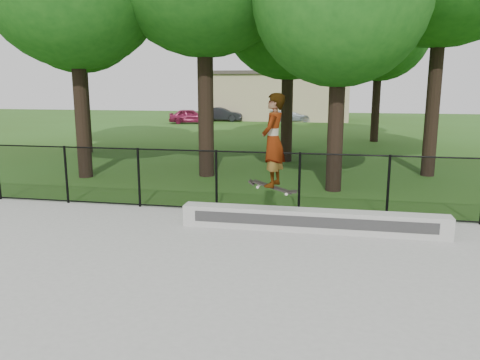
# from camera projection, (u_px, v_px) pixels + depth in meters

# --- Properties ---
(ground) EXTENTS (100.00, 100.00, 0.00)m
(ground) POSITION_uv_depth(u_px,v_px,m) (102.00, 338.00, 5.81)
(ground) COLOR #2E5117
(ground) RESTS_ON ground
(concrete_slab) EXTENTS (14.00, 12.00, 0.06)m
(concrete_slab) POSITION_uv_depth(u_px,v_px,m) (102.00, 335.00, 5.80)
(concrete_slab) COLOR gray
(concrete_slab) RESTS_ON ground
(grind_ledge) EXTENTS (5.54, 0.40, 0.46)m
(grind_ledge) POSITION_uv_depth(u_px,v_px,m) (312.00, 220.00, 9.82)
(grind_ledge) COLOR #B2B2AD
(grind_ledge) RESTS_ON concrete_slab
(car_a) EXTENTS (3.69, 2.15, 1.19)m
(car_a) POSITION_uv_depth(u_px,v_px,m) (191.00, 116.00, 38.14)
(car_a) COLOR maroon
(car_a) RESTS_ON ground
(car_b) EXTENTS (3.31, 1.31, 1.20)m
(car_b) POSITION_uv_depth(u_px,v_px,m) (222.00, 114.00, 40.59)
(car_b) COLOR black
(car_b) RESTS_ON ground
(car_c) EXTENTS (3.49, 1.84, 1.06)m
(car_c) POSITION_uv_depth(u_px,v_px,m) (292.00, 115.00, 39.99)
(car_c) COLOR #8C959F
(car_c) RESTS_ON ground
(skater_airborne) EXTENTS (0.82, 0.76, 2.10)m
(skater_airborne) POSITION_uv_depth(u_px,v_px,m) (273.00, 142.00, 9.56)
(skater_airborne) COLOR black
(skater_airborne) RESTS_ON ground
(chainlink_fence) EXTENTS (16.06, 0.06, 1.50)m
(chainlink_fence) POSITION_uv_depth(u_px,v_px,m) (216.00, 181.00, 11.32)
(chainlink_fence) COLOR black
(chainlink_fence) RESTS_ON concrete_slab
(distant_building) EXTENTS (12.40, 6.40, 4.30)m
(distant_building) POSITION_uv_depth(u_px,v_px,m) (281.00, 95.00, 42.29)
(distant_building) COLOR tan
(distant_building) RESTS_ON ground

